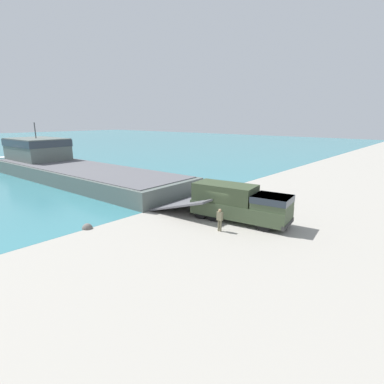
# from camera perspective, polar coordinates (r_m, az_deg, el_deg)

# --- Properties ---
(ground_plane) EXTENTS (240.00, 240.00, 0.00)m
(ground_plane) POSITION_cam_1_polar(r_m,az_deg,el_deg) (25.38, 5.62, -5.03)
(ground_plane) COLOR #9E998E
(landing_craft) EXTENTS (10.46, 40.92, 7.62)m
(landing_craft) POSITION_cam_1_polar(r_m,az_deg,el_deg) (45.95, -22.82, 4.79)
(landing_craft) COLOR #56605B
(landing_craft) RESTS_ON ground_plane
(military_truck) EXTENTS (3.71, 8.29, 2.97)m
(military_truck) POSITION_cam_1_polar(r_m,az_deg,el_deg) (24.40, 9.08, -2.06)
(military_truck) COLOR #3D4C33
(military_truck) RESTS_ON ground_plane
(soldier_on_ramp) EXTENTS (0.26, 0.45, 1.73)m
(soldier_on_ramp) POSITION_cam_1_polar(r_m,az_deg,el_deg) (22.26, 5.32, -5.02)
(soldier_on_ramp) COLOR #6B664C
(soldier_on_ramp) RESTS_ON ground_plane
(mooring_bollard) EXTENTS (0.36, 0.36, 0.76)m
(mooring_bollard) POSITION_cam_1_polar(r_m,az_deg,el_deg) (31.71, 3.06, -0.37)
(mooring_bollard) COLOR #333338
(mooring_bollard) RESTS_ON ground_plane
(shoreline_rock_a) EXTENTS (0.79, 0.79, 0.79)m
(shoreline_rock_a) POSITION_cam_1_polar(r_m,az_deg,el_deg) (24.37, -19.31, -6.57)
(shoreline_rock_a) COLOR #66605B
(shoreline_rock_a) RESTS_ON ground_plane
(shoreline_rock_b) EXTENTS (1.21, 1.21, 1.21)m
(shoreline_rock_b) POSITION_cam_1_polar(r_m,az_deg,el_deg) (37.47, 4.90, 1.16)
(shoreline_rock_b) COLOR gray
(shoreline_rock_b) RESTS_ON ground_plane
(shoreline_rock_c) EXTENTS (0.99, 0.99, 0.99)m
(shoreline_rock_c) POSITION_cam_1_polar(r_m,az_deg,el_deg) (37.66, 8.82, 1.11)
(shoreline_rock_c) COLOR gray
(shoreline_rock_c) RESTS_ON ground_plane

